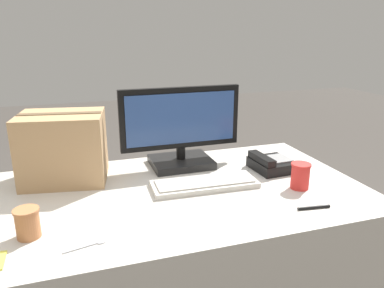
{
  "coord_description": "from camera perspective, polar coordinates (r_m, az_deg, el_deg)",
  "views": [
    {
      "loc": [
        -0.27,
        -1.38,
        1.36
      ],
      "look_at": [
        0.23,
        0.14,
        0.87
      ],
      "focal_mm": 35.0,
      "sensor_mm": 36.0,
      "label": 1
    }
  ],
  "objects": [
    {
      "name": "keyboard",
      "position": [
        1.59,
        1.95,
        -6.1
      ],
      "size": [
        0.45,
        0.18,
        0.03
      ],
      "rotation": [
        0.0,
        0.0,
        -0.04
      ],
      "color": "beige",
      "rests_on": "office_desk"
    },
    {
      "name": "cardboard_box",
      "position": [
        1.71,
        -19.0,
        -0.54
      ],
      "size": [
        0.39,
        0.32,
        0.3
      ],
      "rotation": [
        0.0,
        0.0,
        -0.17
      ],
      "color": "tan",
      "rests_on": "office_desk"
    },
    {
      "name": "paper_cup_left",
      "position": [
        1.33,
        -23.77,
        -10.96
      ],
      "size": [
        0.08,
        0.08,
        0.1
      ],
      "color": "#BC7547",
      "rests_on": "office_desk"
    },
    {
      "name": "monitor",
      "position": [
        1.79,
        -1.72,
        1.87
      ],
      "size": [
        0.58,
        0.23,
        0.38
      ],
      "color": "black",
      "rests_on": "office_desk"
    },
    {
      "name": "pen_marker",
      "position": [
        1.48,
        18.07,
        -9.17
      ],
      "size": [
        0.13,
        0.03,
        0.01
      ],
      "rotation": [
        0.0,
        0.0,
        3.02
      ],
      "color": "black",
      "rests_on": "office_desk"
    },
    {
      "name": "office_desk",
      "position": [
        1.72,
        -6.11,
        -18.46
      ],
      "size": [
        1.8,
        0.9,
        0.72
      ],
      "color": "beige",
      "rests_on": "ground_plane"
    },
    {
      "name": "spoon",
      "position": [
        1.24,
        -14.99,
        -14.58
      ],
      "size": [
        0.14,
        0.05,
        0.0
      ],
      "rotation": [
        0.0,
        0.0,
        0.24
      ],
      "color": "#B2B2B7",
      "rests_on": "office_desk"
    },
    {
      "name": "desk_phone",
      "position": [
        1.81,
        11.96,
        -2.97
      ],
      "size": [
        0.19,
        0.2,
        0.08
      ],
      "rotation": [
        0.0,
        0.0,
        0.06
      ],
      "color": "black",
      "rests_on": "office_desk"
    },
    {
      "name": "paper_cup_right",
      "position": [
        1.63,
        16.17,
        -4.68
      ],
      "size": [
        0.08,
        0.08,
        0.11
      ],
      "color": "red",
      "rests_on": "office_desk"
    }
  ]
}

